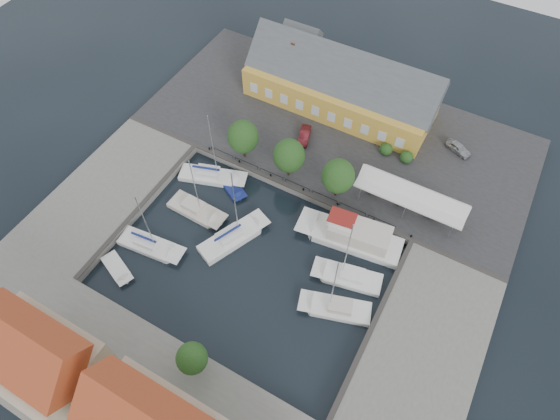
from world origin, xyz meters
name	(u,v)px	position (x,y,z in m)	size (l,w,h in m)	color
ground	(256,252)	(0.00, 0.00, 0.00)	(140.00, 140.00, 0.00)	black
north_quay	(336,132)	(0.00, 23.00, 0.50)	(56.00, 26.00, 1.00)	#2D2D30
west_quay	(108,192)	(-22.00, -2.00, 0.50)	(12.00, 24.00, 1.00)	slate
east_quay	(422,350)	(22.00, -2.00, 0.50)	(12.00, 24.00, 1.00)	slate
south_bank	(149,408)	(0.00, -21.00, 0.50)	(56.00, 14.00, 1.00)	slate
quay_edge_fittings	(275,219)	(0.02, 4.75, 1.06)	(56.00, 24.72, 0.40)	#383533
warehouse	(338,84)	(-2.60, 28.36, 4.43)	(28.56, 14.00, 9.55)	gold
tent_canopy	(411,196)	(14.00, 14.50, 3.68)	(14.00, 4.00, 2.83)	white
quay_trees	(289,156)	(-2.00, 12.00, 4.88)	(18.20, 4.20, 6.30)	black
car_silver	(458,148)	(16.78, 27.42, 1.66)	(1.55, 3.85, 1.31)	#AAAEB2
car_red	(304,135)	(-3.23, 19.04, 1.67)	(1.41, 4.04, 1.33)	maroon
center_sailboat	(233,238)	(-3.49, 0.06, 0.36)	(6.36, 9.79, 13.06)	white
trawler	(353,236)	(9.73, 7.25, 1.02)	(13.82, 5.56, 5.00)	white
east_boat_a	(349,277)	(11.47, 2.16, 0.26)	(8.74, 4.43, 11.90)	white
east_boat_b	(337,309)	(11.90, -2.11, 0.26)	(8.67, 5.04, 11.38)	white
west_boat_a	(211,177)	(-11.44, 7.08, 0.27)	(9.67, 5.47, 12.37)	white
west_boat_b	(196,210)	(-9.96, 1.37, 0.26)	(8.31, 3.10, 11.18)	beige
west_boat_d	(150,246)	(-11.85, -5.84, 0.27)	(8.95, 3.53, 11.63)	white
launch_sw	(117,269)	(-13.41, -10.28, 0.09)	(5.39, 3.65, 0.98)	white
launch_nw	(232,188)	(-7.92, 6.94, 0.09)	(5.24, 4.10, 0.88)	navy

